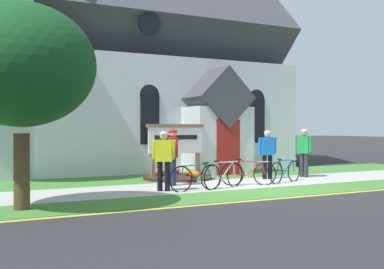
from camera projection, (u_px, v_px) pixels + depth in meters
name	position (u px, v px, depth m)	size (l,w,h in m)	color
ground	(206.00, 177.00, 16.79)	(140.00, 140.00, 0.00)	#2B2B2D
sidewalk_slab	(199.00, 186.00, 14.12)	(32.00, 2.49, 0.01)	#B7B5AD
grass_verge	(236.00, 195.00, 12.25)	(32.00, 1.70, 0.01)	#427F33
church_lawn	(164.00, 178.00, 16.52)	(24.00, 2.89, 0.01)	#427F33
curb_paint_stripe	(258.00, 200.00, 11.35)	(28.00, 0.16, 0.01)	yellow
church_building	(106.00, 68.00, 21.63)	(14.65, 11.53, 13.62)	silver
church_sign	(176.00, 141.00, 16.39)	(2.24, 0.22, 1.92)	#7F6047
flower_bed	(178.00, 176.00, 16.20)	(2.48, 2.48, 0.34)	#382319
bicycle_yellow	(248.00, 173.00, 14.35)	(1.66, 0.66, 0.85)	black
bicycle_blue	(197.00, 177.00, 13.09)	(1.78, 0.26, 0.82)	black
bicycle_orange	(224.00, 175.00, 13.67)	(1.69, 0.68, 0.86)	black
bicycle_white	(285.00, 171.00, 15.10)	(1.65, 0.57, 0.81)	black
cyclist_in_green_jersey	(267.00, 150.00, 16.08)	(0.65, 0.29, 1.69)	black
cyclist_in_red_jersey	(173.00, 152.00, 14.26)	(0.32, 0.74, 1.75)	#191E38
cyclist_in_white_jersey	(304.00, 149.00, 16.68)	(0.33, 0.69, 1.73)	#2D2D33
cyclist_in_orange_jersey	(164.00, 156.00, 12.96)	(0.54, 0.54, 1.69)	black
roadside_conifer	(265.00, 87.00, 26.23)	(3.10, 3.10, 6.54)	#4C3823
yard_deciduous_tree	(4.00, 51.00, 16.03)	(5.14, 5.14, 6.20)	#4C3823
verge_sapling	(21.00, 66.00, 10.04)	(3.22, 3.22, 4.49)	#4C3823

